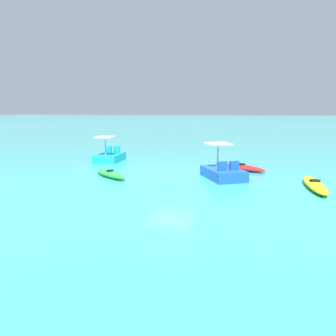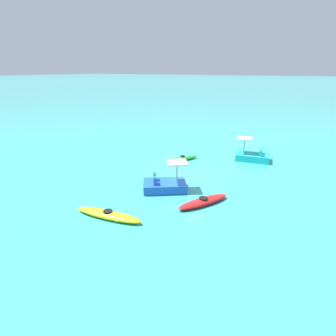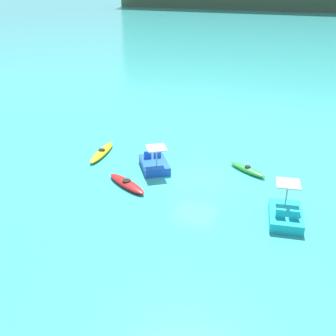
{
  "view_description": "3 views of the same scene",
  "coord_description": "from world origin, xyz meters",
  "px_view_note": "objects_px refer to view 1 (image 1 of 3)",
  "views": [
    {
      "loc": [
        -5.36,
        15.16,
        3.2
      ],
      "look_at": [
        0.27,
        -0.27,
        0.27
      ],
      "focal_mm": 33.65,
      "sensor_mm": 36.0,
      "label": 1
    },
    {
      "loc": [
        -15.08,
        -7.29,
        6.54
      ],
      "look_at": [
        -1.13,
        0.86,
        0.71
      ],
      "focal_mm": 29.4,
      "sensor_mm": 36.0,
      "label": 2
    },
    {
      "loc": [
        5.95,
        -19.54,
        10.39
      ],
      "look_at": [
        -1.81,
        0.05,
        0.24
      ],
      "focal_mm": 42.17,
      "sensor_mm": 36.0,
      "label": 3
    }
  ],
  "objects_px": {
    "kayak_red": "(241,167)",
    "pedal_boat_cyan": "(110,156)",
    "kayak_yellow": "(315,185)",
    "pedal_boat_blue": "(223,172)",
    "kayak_green": "(110,174)"
  },
  "relations": [
    {
      "from": "kayak_green",
      "to": "pedal_boat_blue",
      "type": "relative_size",
      "value": 0.9
    },
    {
      "from": "kayak_yellow",
      "to": "pedal_boat_blue",
      "type": "relative_size",
      "value": 1.24
    },
    {
      "from": "kayak_red",
      "to": "kayak_yellow",
      "type": "height_order",
      "value": "same"
    },
    {
      "from": "kayak_yellow",
      "to": "pedal_boat_blue",
      "type": "bearing_deg",
      "value": -9.49
    },
    {
      "from": "kayak_red",
      "to": "pedal_boat_cyan",
      "type": "relative_size",
      "value": 1.15
    },
    {
      "from": "kayak_green",
      "to": "pedal_boat_cyan",
      "type": "bearing_deg",
      "value": -59.37
    },
    {
      "from": "kayak_red",
      "to": "pedal_boat_cyan",
      "type": "bearing_deg",
      "value": -2.15
    },
    {
      "from": "pedal_boat_cyan",
      "to": "pedal_boat_blue",
      "type": "height_order",
      "value": "same"
    },
    {
      "from": "kayak_yellow",
      "to": "pedal_boat_cyan",
      "type": "distance_m",
      "value": 12.57
    },
    {
      "from": "pedal_boat_cyan",
      "to": "kayak_yellow",
      "type": "bearing_deg",
      "value": 163.36
    },
    {
      "from": "kayak_red",
      "to": "kayak_yellow",
      "type": "xyz_separation_m",
      "value": [
        -3.48,
        3.28,
        -0.0
      ]
    },
    {
      "from": "kayak_green",
      "to": "pedal_boat_blue",
      "type": "xyz_separation_m",
      "value": [
        -5.31,
        -1.64,
        0.17
      ]
    },
    {
      "from": "pedal_boat_blue",
      "to": "pedal_boat_cyan",
      "type": "bearing_deg",
      "value": -20.05
    },
    {
      "from": "kayak_green",
      "to": "kayak_red",
      "type": "height_order",
      "value": "same"
    },
    {
      "from": "kayak_green",
      "to": "kayak_yellow",
      "type": "height_order",
      "value": "same"
    }
  ]
}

